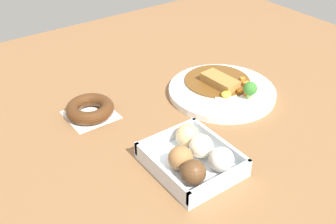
# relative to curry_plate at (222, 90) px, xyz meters

# --- Properties ---
(ground_plane) EXTENTS (1.60, 1.60, 0.00)m
(ground_plane) POSITION_rel_curry_plate_xyz_m (-0.10, 0.11, -0.01)
(ground_plane) COLOR brown
(curry_plate) EXTENTS (0.29, 0.29, 0.07)m
(curry_plate) POSITION_rel_curry_plate_xyz_m (0.00, 0.00, 0.00)
(curry_plate) COLOR white
(curry_plate) RESTS_ON ground_plane
(donut_box) EXTENTS (0.19, 0.16, 0.06)m
(donut_box) POSITION_rel_curry_plate_xyz_m (-0.19, 0.25, 0.01)
(donut_box) COLOR silver
(donut_box) RESTS_ON ground_plane
(chocolate_ring_donut) EXTENTS (0.12, 0.12, 0.04)m
(chocolate_ring_donut) POSITION_rel_curry_plate_xyz_m (0.12, 0.34, 0.00)
(chocolate_ring_donut) COLOR white
(chocolate_ring_donut) RESTS_ON ground_plane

